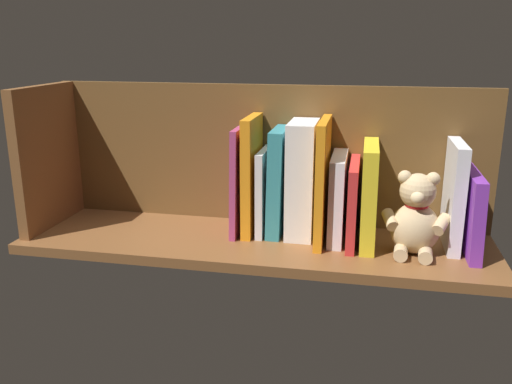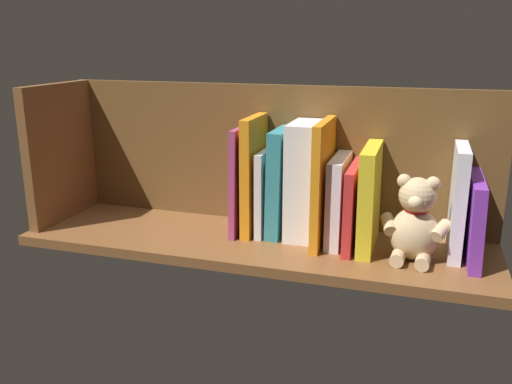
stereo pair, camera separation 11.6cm
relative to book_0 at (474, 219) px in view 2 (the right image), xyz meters
The scene contains 15 objects.
ground_plane 46.37cm from the book_0, ahead, with size 104.32×30.34×2.20cm, color brown.
shelf_back_panel 47.30cm from the book_0, 13.51° to the right, with size 104.32×1.50×33.08cm, color brown.
shelf_side_divider 95.84cm from the book_0, ahead, with size 2.40×24.34×33.08cm, color brown.
book_0 is the anchor object (origin of this frame).
book_1 4.79cm from the book_0, 30.21° to the right, with size 2.56×15.59×22.66cm, color silver.
teddy_bear 12.01cm from the book_0, 19.41° to the left, with size 14.17×11.69×17.51cm.
book_2 21.05cm from the book_0, ahead, with size 3.10×18.42×21.85cm, color yellow.
book_3 24.26cm from the book_0, ahead, with size 1.91×18.54×17.81cm, color red.
book_4 27.69cm from the book_0, ahead, with size 3.14×16.24×19.02cm, color silver.
book_5 31.36cm from the book_0, ahead, with size 1.84×18.41×26.78cm, color orange.
dictionary_thick_white 36.14cm from the book_0, ahead, with size 6.04×13.56×25.88cm, color white.
book_6 41.46cm from the book_0, ahead, with size 3.14×13.45×24.10cm, color teal.
book_7 44.55cm from the book_0, ahead, with size 1.65×13.62×19.32cm, color silver.
book_8 47.53cm from the book_0, ahead, with size 2.21×14.42×26.72cm, color orange.
book_9 50.07cm from the book_0, ahead, with size 1.41×15.13×24.49cm, color #B23F72.
Camera 2 is at (-34.34, 109.08, 43.26)cm, focal length 37.92 mm.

